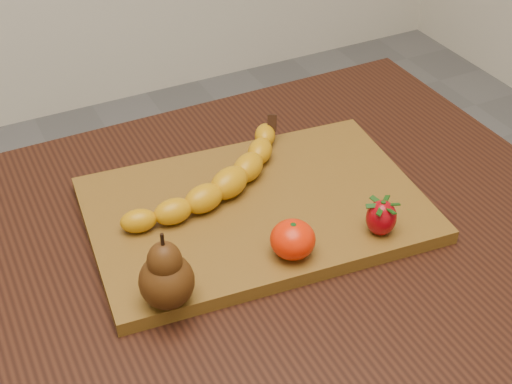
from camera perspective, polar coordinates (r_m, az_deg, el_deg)
name	(u,v)px	position (r m, az deg, el deg)	size (l,w,h in m)	color
table	(229,295)	(1.01, -2.16, -8.27)	(1.00, 0.70, 0.76)	black
cutting_board	(256,209)	(0.98, 0.00, -1.40)	(0.45, 0.30, 0.02)	brown
banana	(229,183)	(0.97, -2.16, 0.75)	(0.26, 0.07, 0.04)	#C88B09
pear	(165,269)	(0.81, -7.26, -6.17)	(0.06, 0.06, 0.10)	#46250B
mandarin	(293,239)	(0.88, 2.96, -3.81)	(0.06, 0.06, 0.05)	red
strawberry	(381,217)	(0.92, 10.00, -1.95)	(0.04, 0.04, 0.05)	#99040C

